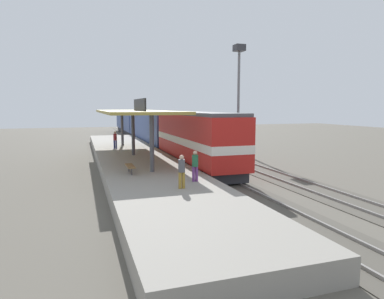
{
  "coord_description": "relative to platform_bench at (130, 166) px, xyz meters",
  "views": [
    {
      "loc": [
        -8.81,
        -29.02,
        4.97
      ],
      "look_at": [
        -1.38,
        -6.31,
        2.0
      ],
      "focal_mm": 31.79,
      "sensor_mm": 36.0,
      "label": 1
    }
  ],
  "objects": [
    {
      "name": "track_near",
      "position": [
        6.0,
        8.08,
        -1.31
      ],
      "size": [
        3.2,
        110.0,
        0.16
      ],
      "color": "#4E4941",
      "rests_on": "ground"
    },
    {
      "name": "person_walking",
      "position": [
        3.09,
        -3.46,
        0.51
      ],
      "size": [
        0.34,
        0.34,
        1.71
      ],
      "color": "#663375",
      "rests_on": "platform"
    },
    {
      "name": "platform_bench",
      "position": [
        0.0,
        0.0,
        0.0
      ],
      "size": [
        0.44,
        1.7,
        0.5
      ],
      "color": "#333338",
      "rests_on": "platform"
    },
    {
      "name": "platform",
      "position": [
        1.4,
        8.08,
        -0.89
      ],
      "size": [
        6.0,
        44.0,
        0.9
      ],
      "primitive_type": "cube",
      "color": "gray",
      "rests_on": "ground"
    },
    {
      "name": "person_waiting",
      "position": [
        1.92,
        -4.82,
        0.51
      ],
      "size": [
        0.34,
        0.34,
        1.71
      ],
      "color": "olive",
      "rests_on": "platform"
    },
    {
      "name": "station_canopy",
      "position": [
        1.4,
        7.99,
        3.19
      ],
      "size": [
        5.2,
        18.0,
        4.7
      ],
      "color": "#47474C",
      "rests_on": "platform"
    },
    {
      "name": "passenger_carriage_front",
      "position": [
        6.0,
        22.97,
        0.97
      ],
      "size": [
        2.9,
        20.0,
        4.24
      ],
      "color": "#28282D",
      "rests_on": "track_near"
    },
    {
      "name": "person_boarding",
      "position": [
        0.36,
        13.2,
        0.51
      ],
      "size": [
        0.34,
        0.34,
        1.71
      ],
      "color": "navy",
      "rests_on": "platform"
    },
    {
      "name": "locomotive",
      "position": [
        6.0,
        4.97,
        1.07
      ],
      "size": [
        2.93,
        14.43,
        4.44
      ],
      "color": "#28282D",
      "rests_on": "track_near"
    },
    {
      "name": "passenger_carriage_rear",
      "position": [
        6.0,
        43.77,
        0.97
      ],
      "size": [
        2.9,
        20.0,
        4.24
      ],
      "color": "#28282D",
      "rests_on": "track_near"
    },
    {
      "name": "track_far",
      "position": [
        10.6,
        8.08,
        -1.31
      ],
      "size": [
        3.2,
        110.0,
        0.16
      ],
      "color": "#4E4941",
      "rests_on": "ground"
    },
    {
      "name": "ground_plane",
      "position": [
        8.0,
        8.08,
        -1.34
      ],
      "size": [
        120.0,
        120.0,
        0.0
      ],
      "primitive_type": "plane",
      "color": "#5B564C"
    },
    {
      "name": "light_mast",
      "position": [
        13.8,
        13.38,
        7.05
      ],
      "size": [
        1.1,
        1.1,
        11.7
      ],
      "color": "slate",
      "rests_on": "ground"
    }
  ]
}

